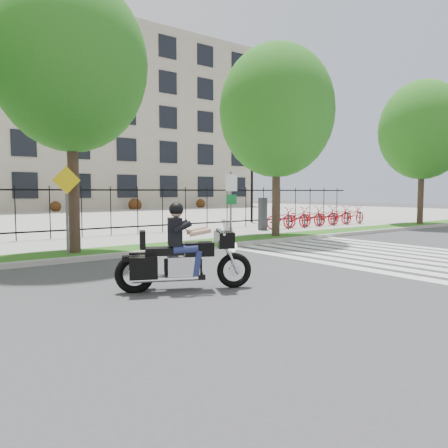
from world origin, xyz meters
TOP-DOWN VIEW (x-y plane):
  - ground at (0.00, 0.00)m, footprint 120.00×120.00m
  - curb at (0.00, 4.10)m, footprint 60.00×0.20m
  - grass_verge at (0.00, 4.95)m, footprint 60.00×1.50m
  - sidewalk at (0.00, 7.45)m, footprint 60.00×3.50m
  - plaza at (0.00, 25.00)m, footprint 80.00×34.00m
  - crosswalk_stripes at (4.83, 0.00)m, footprint 5.70×8.00m
  - iron_fence at (0.00, 9.20)m, footprint 30.00×0.06m
  - lamp_post_right at (10.00, 12.00)m, footprint 1.06×0.70m
  - street_tree_1 at (-2.87, 4.95)m, footprint 4.36×4.36m
  - street_tree_2 at (5.23, 4.95)m, footprint 4.58×4.58m
  - street_tree_3 at (16.28, 4.95)m, footprint 4.70×4.70m
  - bike_share_station at (10.43, 7.20)m, footprint 7.84×0.88m
  - sign_pole_regulatory at (2.65, 4.58)m, footprint 0.50×0.09m
  - sign_pole_warning at (-3.19, 4.58)m, footprint 0.78×0.09m
  - motorcycle_rider at (-2.56, -0.61)m, footprint 2.52×1.45m

SIDE VIEW (x-z plane):
  - ground at x=0.00m, z-range 0.00..0.00m
  - crosswalk_stripes at x=4.83m, z-range 0.00..0.01m
  - plaza at x=0.00m, z-range 0.00..0.10m
  - curb at x=0.00m, z-range 0.00..0.15m
  - grass_verge at x=0.00m, z-range 0.00..0.15m
  - sidewalk at x=0.00m, z-range 0.00..0.15m
  - bike_share_station at x=10.43m, z-range -0.09..1.41m
  - motorcycle_rider at x=-2.56m, z-range -0.35..1.73m
  - iron_fence at x=0.00m, z-range 0.15..2.15m
  - sign_pole_regulatory at x=2.65m, z-range 0.49..2.99m
  - sign_pole_warning at x=-3.19m, z-range 0.50..2.99m
  - lamp_post_right at x=10.00m, z-range 1.08..5.33m
  - street_tree_2 at x=5.23m, z-range 1.32..8.93m
  - street_tree_3 at x=16.28m, z-range 1.37..9.23m
  - street_tree_1 at x=-2.87m, z-range 1.59..9.52m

